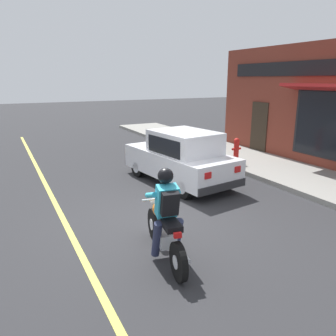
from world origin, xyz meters
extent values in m
plane|color=#2B2B2D|center=(0.00, 0.00, 0.00)|extent=(80.00, 80.00, 0.00)
cube|color=gray|center=(5.34, 3.00, 0.07)|extent=(2.60, 22.00, 0.14)
cube|color=#D1C64C|center=(-1.80, 3.00, 0.00)|extent=(0.12, 19.80, 0.01)
cube|color=maroon|center=(6.89, 1.35, 2.10)|extent=(0.50, 10.09, 4.20)
cube|color=#2D2319|center=(6.62, 4.12, 1.05)|extent=(0.04, 0.90, 2.10)
cube|color=black|center=(6.61, 1.35, 3.35)|extent=(0.06, 8.57, 0.50)
cylinder|color=black|center=(-0.40, -0.75, 0.31)|extent=(0.20, 0.63, 0.62)
cylinder|color=silver|center=(-0.40, -0.75, 0.31)|extent=(0.15, 0.23, 0.22)
cylinder|color=black|center=(-0.63, -2.13, 0.31)|extent=(0.20, 0.63, 0.62)
cylinder|color=silver|center=(-0.63, -2.13, 0.31)|extent=(0.15, 0.23, 0.22)
cube|color=silver|center=(-0.53, -1.49, 0.39)|extent=(0.34, 0.44, 0.24)
ellipsoid|color=orange|center=(-0.48, -1.24, 0.80)|extent=(0.38, 0.56, 0.24)
cube|color=black|center=(-0.56, -1.71, 0.76)|extent=(0.35, 0.60, 0.10)
cylinder|color=silver|center=(-0.42, -0.84, 0.62)|extent=(0.12, 0.33, 0.68)
cylinder|color=silver|center=(-0.44, -0.96, 0.91)|extent=(0.56, 0.13, 0.04)
sphere|color=silver|center=(-0.41, -0.80, 0.79)|extent=(0.16, 0.16, 0.16)
cylinder|color=silver|center=(-0.43, -1.91, 0.29)|extent=(0.17, 0.56, 0.08)
cube|color=red|center=(-0.63, -2.08, 0.73)|extent=(0.13, 0.08, 0.08)
cylinder|color=#282D4C|center=(-0.71, -1.52, 0.43)|extent=(0.20, 0.37, 0.71)
cylinder|color=#282D4C|center=(-0.36, -1.58, 0.43)|extent=(0.20, 0.37, 0.71)
cube|color=#33B2D1|center=(-0.53, -1.53, 1.08)|extent=(0.39, 0.38, 0.57)
cylinder|color=#33B2D1|center=(-0.69, -1.26, 1.12)|extent=(0.18, 0.53, 0.26)
cylinder|color=#33B2D1|center=(-0.30, -1.33, 1.12)|extent=(0.18, 0.53, 0.26)
sphere|color=black|center=(-0.52, -1.48, 1.49)|extent=(0.26, 0.26, 0.26)
cube|color=black|center=(-0.56, -1.69, 1.10)|extent=(0.32, 0.28, 0.42)
cylinder|color=black|center=(0.95, 3.31, 0.30)|extent=(0.25, 0.62, 0.60)
cylinder|color=silver|center=(0.95, 3.31, 0.30)|extent=(0.24, 0.35, 0.33)
cylinder|color=black|center=(2.37, 3.49, 0.30)|extent=(0.25, 0.62, 0.60)
cylinder|color=silver|center=(2.37, 3.49, 0.30)|extent=(0.24, 0.35, 0.33)
cylinder|color=black|center=(1.24, 0.93, 0.30)|extent=(0.25, 0.62, 0.60)
cylinder|color=silver|center=(1.24, 0.93, 0.30)|extent=(0.24, 0.35, 0.33)
cylinder|color=black|center=(2.67, 1.11, 0.30)|extent=(0.25, 0.62, 0.60)
cylinder|color=silver|center=(2.67, 1.11, 0.30)|extent=(0.24, 0.35, 0.33)
cube|color=silver|center=(1.81, 2.21, 0.60)|extent=(2.09, 3.88, 0.70)
cube|color=silver|center=(1.84, 1.96, 1.24)|extent=(1.67, 2.06, 0.66)
cube|color=black|center=(1.73, 2.83, 1.19)|extent=(1.36, 0.51, 0.51)
cube|color=black|center=(1.12, 1.87, 1.22)|extent=(0.22, 1.51, 0.46)
cube|color=black|center=(2.56, 2.05, 1.22)|extent=(0.22, 1.51, 0.46)
cube|color=silver|center=(1.07, 3.99, 0.72)|extent=(0.24, 0.07, 0.14)
cube|color=red|center=(1.54, 0.30, 0.74)|extent=(0.20, 0.06, 0.16)
cube|color=silver|center=(2.08, 4.12, 0.72)|extent=(0.24, 0.07, 0.14)
cube|color=red|center=(2.55, 0.43, 0.74)|extent=(0.20, 0.06, 0.16)
cube|color=#28282B|center=(1.58, 4.03, 0.35)|extent=(1.61, 0.32, 0.20)
cube|color=#28282B|center=(2.04, 0.40, 0.35)|extent=(1.61, 0.32, 0.20)
cylinder|color=red|center=(4.46, 2.85, 0.22)|extent=(0.24, 0.24, 0.16)
cylinder|color=red|center=(4.46, 2.85, 0.59)|extent=(0.18, 0.18, 0.58)
sphere|color=red|center=(4.46, 2.85, 0.92)|extent=(0.20, 0.20, 0.20)
cylinder|color=red|center=(4.33, 2.85, 0.64)|extent=(0.10, 0.08, 0.08)
cylinder|color=red|center=(4.59, 2.85, 0.64)|extent=(0.10, 0.08, 0.08)
cube|color=black|center=(5.33, 5.64, 0.16)|extent=(0.36, 0.36, 0.04)
cone|color=orange|center=(5.33, 5.64, 0.46)|extent=(0.28, 0.28, 0.56)
cylinder|color=white|center=(5.33, 5.64, 0.48)|extent=(0.20, 0.20, 0.08)
camera|label=1|loc=(-2.82, -5.99, 3.00)|focal=35.00mm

